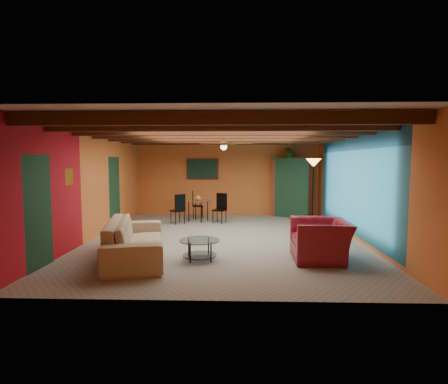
{
  "coord_description": "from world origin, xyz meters",
  "views": [
    {
      "loc": [
        0.3,
        -8.79,
        1.94
      ],
      "look_at": [
        0.0,
        0.2,
        1.15
      ],
      "focal_mm": 28.59,
      "sensor_mm": 36.0,
      "label": 1
    }
  ],
  "objects_px": {
    "potted_plant": "(291,152)",
    "vase": "(198,189)",
    "dining_table": "(198,207)",
    "armoire": "(290,188)",
    "sofa": "(135,239)",
    "floor_lamp": "(313,196)",
    "armchair": "(320,240)",
    "coffee_table": "(200,249)"
  },
  "relations": [
    {
      "from": "potted_plant",
      "to": "vase",
      "type": "xyz_separation_m",
      "value": [
        -3.1,
        -1.19,
        -1.21
      ]
    },
    {
      "from": "dining_table",
      "to": "vase",
      "type": "xyz_separation_m",
      "value": [
        0.0,
        0.0,
        0.56
      ]
    },
    {
      "from": "dining_table",
      "to": "armoire",
      "type": "distance_m",
      "value": 3.36
    },
    {
      "from": "sofa",
      "to": "armoire",
      "type": "xyz_separation_m",
      "value": [
        3.9,
        5.57,
        0.6
      ]
    },
    {
      "from": "sofa",
      "to": "floor_lamp",
      "type": "bearing_deg",
      "value": -69.43
    },
    {
      "from": "armchair",
      "to": "armoire",
      "type": "distance_m",
      "value": 5.6
    },
    {
      "from": "sofa",
      "to": "vase",
      "type": "distance_m",
      "value": 4.5
    },
    {
      "from": "dining_table",
      "to": "floor_lamp",
      "type": "distance_m",
      "value": 3.73
    },
    {
      "from": "armchair",
      "to": "vase",
      "type": "height_order",
      "value": "vase"
    },
    {
      "from": "armchair",
      "to": "armoire",
      "type": "bearing_deg",
      "value": 179.18
    },
    {
      "from": "vase",
      "to": "sofa",
      "type": "bearing_deg",
      "value": -100.3
    },
    {
      "from": "armchair",
      "to": "coffee_table",
      "type": "distance_m",
      "value": 2.37
    },
    {
      "from": "coffee_table",
      "to": "dining_table",
      "type": "height_order",
      "value": "dining_table"
    },
    {
      "from": "sofa",
      "to": "armchair",
      "type": "xyz_separation_m",
      "value": [
        3.65,
        0.01,
        0.01
      ]
    },
    {
      "from": "vase",
      "to": "floor_lamp",
      "type": "bearing_deg",
      "value": -27.51
    },
    {
      "from": "potted_plant",
      "to": "vase",
      "type": "height_order",
      "value": "potted_plant"
    },
    {
      "from": "armchair",
      "to": "dining_table",
      "type": "height_order",
      "value": "dining_table"
    },
    {
      "from": "dining_table",
      "to": "armoire",
      "type": "bearing_deg",
      "value": 20.99
    },
    {
      "from": "floor_lamp",
      "to": "sofa",
      "type": "bearing_deg",
      "value": -146.63
    },
    {
      "from": "dining_table",
      "to": "floor_lamp",
      "type": "xyz_separation_m",
      "value": [
        3.27,
        -1.7,
        0.54
      ]
    },
    {
      "from": "sofa",
      "to": "dining_table",
      "type": "height_order",
      "value": "dining_table"
    },
    {
      "from": "coffee_table",
      "to": "floor_lamp",
      "type": "bearing_deg",
      "value": 44.75
    },
    {
      "from": "coffee_table",
      "to": "floor_lamp",
      "type": "height_order",
      "value": "floor_lamp"
    },
    {
      "from": "floor_lamp",
      "to": "potted_plant",
      "type": "height_order",
      "value": "potted_plant"
    },
    {
      "from": "dining_table",
      "to": "vase",
      "type": "bearing_deg",
      "value": 0.0
    },
    {
      "from": "armoire",
      "to": "coffee_table",
      "type": "bearing_deg",
      "value": -90.72
    },
    {
      "from": "sofa",
      "to": "potted_plant",
      "type": "xyz_separation_m",
      "value": [
        3.9,
        5.57,
        1.86
      ]
    },
    {
      "from": "armchair",
      "to": "coffee_table",
      "type": "height_order",
      "value": "armchair"
    },
    {
      "from": "sofa",
      "to": "armchair",
      "type": "height_order",
      "value": "armchair"
    },
    {
      "from": "armoire",
      "to": "floor_lamp",
      "type": "distance_m",
      "value": 2.9
    },
    {
      "from": "potted_plant",
      "to": "vase",
      "type": "relative_size",
      "value": 2.82
    },
    {
      "from": "floor_lamp",
      "to": "potted_plant",
      "type": "distance_m",
      "value": 3.15
    },
    {
      "from": "armoire",
      "to": "floor_lamp",
      "type": "xyz_separation_m",
      "value": [
        0.17,
        -2.89,
        0.02
      ]
    },
    {
      "from": "dining_table",
      "to": "armoire",
      "type": "relative_size",
      "value": 0.91
    },
    {
      "from": "sofa",
      "to": "floor_lamp",
      "type": "distance_m",
      "value": 4.91
    },
    {
      "from": "sofa",
      "to": "dining_table",
      "type": "xyz_separation_m",
      "value": [
        0.8,
        4.38,
        0.08
      ]
    },
    {
      "from": "potted_plant",
      "to": "dining_table",
      "type": "bearing_deg",
      "value": -159.01
    },
    {
      "from": "sofa",
      "to": "armoire",
      "type": "relative_size",
      "value": 1.34
    },
    {
      "from": "dining_table",
      "to": "floor_lamp",
      "type": "height_order",
      "value": "floor_lamp"
    },
    {
      "from": "potted_plant",
      "to": "sofa",
      "type": "bearing_deg",
      "value": -124.98
    },
    {
      "from": "sofa",
      "to": "coffee_table",
      "type": "xyz_separation_m",
      "value": [
        1.29,
        -0.08,
        -0.18
      ]
    },
    {
      "from": "vase",
      "to": "potted_plant",
      "type": "bearing_deg",
      "value": 20.99
    }
  ]
}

